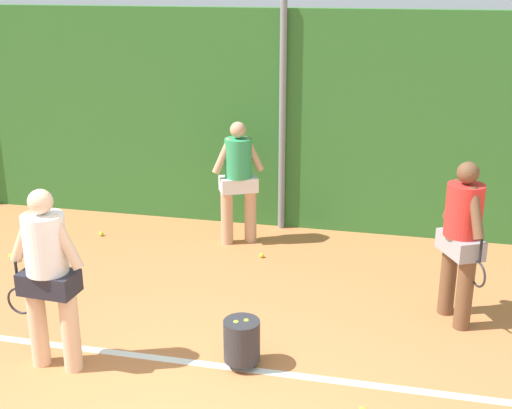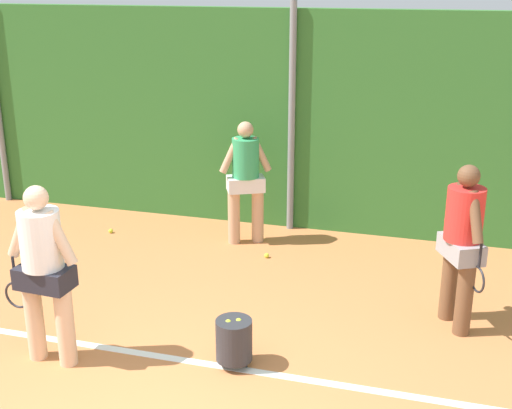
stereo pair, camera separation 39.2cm
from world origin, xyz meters
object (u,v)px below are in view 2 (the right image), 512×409
at_px(player_midcourt, 462,239).
at_px(tennis_ball_1, 21,251).
at_px(player_backcourt_far, 246,176).
at_px(ball_hopper, 234,340).
at_px(tennis_ball_5, 267,255).
at_px(player_foreground_near, 43,266).
at_px(tennis_ball_0, 111,231).

distance_m(player_midcourt, tennis_ball_1, 5.89).
distance_m(player_backcourt_far, tennis_ball_1, 3.29).
xyz_separation_m(ball_hopper, tennis_ball_1, (-3.71, 1.89, -0.26)).
relative_size(player_midcourt, player_backcourt_far, 1.04).
bearing_deg(tennis_ball_5, player_midcourt, -26.56).
height_order(player_foreground_near, ball_hopper, player_foreground_near).
bearing_deg(tennis_ball_0, tennis_ball_5, -5.84).
distance_m(player_backcourt_far, tennis_ball_5, 1.16).
bearing_deg(tennis_ball_0, player_midcourt, -16.72).
relative_size(player_foreground_near, tennis_ball_0, 27.81).
xyz_separation_m(player_foreground_near, player_midcourt, (3.86, 1.84, -0.00)).
bearing_deg(player_backcourt_far, player_midcourt, -56.57).
bearing_deg(player_foreground_near, tennis_ball_1, -46.37).
height_order(player_midcourt, ball_hopper, player_midcourt).
bearing_deg(tennis_ball_1, player_midcourt, -4.48).
xyz_separation_m(ball_hopper, tennis_ball_0, (-2.87, 2.93, -0.26)).
xyz_separation_m(player_foreground_near, tennis_ball_1, (-1.94, 2.29, -1.00)).
bearing_deg(player_midcourt, ball_hopper, -81.77).
bearing_deg(ball_hopper, tennis_ball_5, 98.31).
distance_m(player_foreground_near, player_midcourt, 4.27).
height_order(player_foreground_near, player_midcourt, same).
height_order(player_backcourt_far, tennis_ball_5, player_backcourt_far).
bearing_deg(player_foreground_near, ball_hopper, -163.75).
height_order(player_backcourt_far, tennis_ball_1, player_backcourt_far).
bearing_deg(player_backcourt_far, tennis_ball_0, 160.37).
height_order(tennis_ball_0, tennis_ball_5, same).
distance_m(player_midcourt, tennis_ball_5, 2.93).
bearing_deg(player_foreground_near, tennis_ball_5, -110.83).
height_order(player_midcourt, player_backcourt_far, player_midcourt).
relative_size(player_foreground_near, tennis_ball_5, 27.81).
xyz_separation_m(player_foreground_near, tennis_ball_0, (-1.10, 3.33, -1.00)).
bearing_deg(tennis_ball_1, player_backcourt_far, 23.65).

